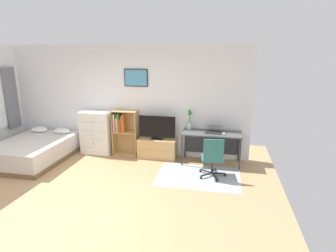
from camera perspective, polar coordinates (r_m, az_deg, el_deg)
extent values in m
plane|color=tan|center=(5.21, -18.08, -14.06)|extent=(7.20, 7.20, 0.00)
cube|color=white|center=(6.87, -8.94, 5.38)|extent=(6.12, 0.06, 2.70)
cube|color=black|center=(6.66, -6.77, 10.07)|extent=(0.59, 0.02, 0.42)
cube|color=#4C93B7|center=(6.64, -6.80, 10.06)|extent=(0.55, 0.01, 0.38)
cube|color=slate|center=(8.04, -30.15, 5.13)|extent=(0.05, 0.40, 1.54)
cube|color=#B2B7BC|center=(5.75, 6.42, -10.50)|extent=(1.70, 1.20, 0.01)
cube|color=brown|center=(7.28, -26.32, -6.09)|extent=(1.51, 1.98, 0.10)
cube|color=silver|center=(7.20, -26.54, -4.27)|extent=(1.47, 1.94, 0.39)
ellipsoid|color=white|center=(7.87, -25.49, -0.69)|extent=(0.45, 0.29, 0.14)
ellipsoid|color=white|center=(7.51, -21.50, -0.96)|extent=(0.45, 0.29, 0.14)
cube|color=white|center=(7.08, -14.75, -1.34)|extent=(0.76, 0.42, 1.09)
cube|color=silver|center=(7.03, -15.30, -5.19)|extent=(0.72, 0.01, 0.20)
sphere|color=#A59E8C|center=(7.02, -15.36, -5.23)|extent=(0.03, 0.03, 0.03)
cube|color=silver|center=(6.96, -15.42, -3.52)|extent=(0.72, 0.01, 0.20)
sphere|color=#A59E8C|center=(6.95, -15.48, -3.56)|extent=(0.03, 0.03, 0.03)
cube|color=silver|center=(6.90, -15.54, -1.82)|extent=(0.72, 0.01, 0.20)
sphere|color=#A59E8C|center=(6.89, -15.60, -1.85)|extent=(0.03, 0.03, 0.03)
cube|color=silver|center=(6.84, -15.67, -0.09)|extent=(0.72, 0.01, 0.20)
sphere|color=#A59E8C|center=(6.83, -15.73, -0.12)|extent=(0.03, 0.03, 0.03)
cube|color=silver|center=(6.79, -15.79, 1.67)|extent=(0.72, 0.01, 0.20)
sphere|color=#A59E8C|center=(6.78, -15.85, 1.64)|extent=(0.03, 0.03, 0.03)
cube|color=tan|center=(6.95, -11.30, -1.28)|extent=(0.02, 0.30, 1.13)
cube|color=tan|center=(6.74, -6.53, -1.59)|extent=(0.02, 0.30, 1.13)
cube|color=tan|center=(7.01, -8.78, -5.79)|extent=(0.63, 0.30, 0.02)
cube|color=tan|center=(6.83, -8.96, -1.25)|extent=(0.59, 0.30, 0.02)
cube|color=tan|center=(6.70, -9.14, 3.13)|extent=(0.59, 0.30, 0.02)
cube|color=tan|center=(6.97, -8.53, -1.11)|extent=(0.63, 0.01, 1.13)
cube|color=#8C388C|center=(6.84, -11.32, 0.47)|extent=(0.02, 0.19, 0.40)
cube|color=white|center=(6.84, -11.04, 0.68)|extent=(0.02, 0.24, 0.44)
cube|color=red|center=(6.83, -10.82, 0.12)|extent=(0.02, 0.20, 0.32)
cube|color=gold|center=(6.82, -10.53, 0.32)|extent=(0.03, 0.22, 0.36)
cube|color=#2D8C4C|center=(6.77, -10.28, 0.66)|extent=(0.04, 0.17, 0.46)
cube|color=red|center=(6.78, -9.93, 0.13)|extent=(0.03, 0.19, 0.34)
cube|color=red|center=(6.77, -9.56, 0.44)|extent=(0.04, 0.22, 0.41)
cube|color=orange|center=(6.74, -9.32, 0.59)|extent=(0.02, 0.20, 0.45)
cube|color=tan|center=(6.65, -2.24, -4.68)|extent=(0.93, 0.40, 0.48)
cube|color=tan|center=(6.46, -2.69, -5.27)|extent=(0.93, 0.01, 0.02)
cube|color=black|center=(6.55, -2.31, -2.69)|extent=(0.28, 0.16, 0.02)
cube|color=black|center=(6.54, -2.31, -2.40)|extent=(0.06, 0.04, 0.05)
cube|color=black|center=(6.47, -2.34, -0.12)|extent=(0.89, 0.02, 0.52)
cube|color=black|center=(6.45, -2.36, -0.14)|extent=(0.86, 0.01, 0.49)
cube|color=#4C4C4F|center=(6.23, 9.18, -1.50)|extent=(1.34, 0.59, 0.03)
cube|color=#2D2D30|center=(6.15, 2.93, -5.16)|extent=(0.03, 0.03, 0.71)
cube|color=#2D2D30|center=(6.10, 14.92, -5.84)|extent=(0.03, 0.03, 0.71)
cube|color=#2D2D30|center=(6.64, 3.66, -3.64)|extent=(0.03, 0.03, 0.71)
cube|color=#2D2D30|center=(6.59, 14.73, -4.25)|extent=(0.03, 0.03, 0.71)
cube|color=#2D2D30|center=(6.60, 9.19, -3.62)|extent=(1.28, 0.02, 0.50)
cylinder|color=#232326|center=(5.84, 11.95, -10.11)|extent=(0.05, 0.05, 0.05)
cube|color=#232326|center=(5.80, 10.58, -9.75)|extent=(0.28, 0.07, 0.02)
cylinder|color=#232326|center=(6.06, 9.81, -9.06)|extent=(0.05, 0.05, 0.05)
cube|color=#232326|center=(5.91, 9.51, -9.22)|extent=(0.08, 0.28, 0.02)
cylinder|color=#232326|center=(5.94, 6.85, -9.42)|extent=(0.05, 0.05, 0.05)
cube|color=#232326|center=(5.86, 8.01, -9.41)|extent=(0.26, 0.16, 0.02)
cylinder|color=#232326|center=(5.64, 6.96, -10.78)|extent=(0.05, 0.05, 0.05)
cube|color=#232326|center=(5.71, 8.10, -10.08)|extent=(0.22, 0.21, 0.02)
cylinder|color=#232326|center=(5.57, 10.28, -11.26)|extent=(0.05, 0.05, 0.05)
cube|color=#232326|center=(5.67, 9.73, -10.31)|extent=(0.15, 0.27, 0.02)
cylinder|color=#232326|center=(5.72, 9.25, -8.24)|extent=(0.04, 0.04, 0.30)
cube|color=#2D6B66|center=(5.66, 9.32, -6.70)|extent=(0.49, 0.49, 0.03)
cube|color=#2D6B66|center=(5.39, 9.59, -5.10)|extent=(0.40, 0.09, 0.45)
cube|color=#333338|center=(6.22, 9.53, -1.34)|extent=(0.39, 0.29, 0.01)
cube|color=black|center=(6.21, 9.53, -1.29)|extent=(0.36, 0.26, 0.00)
cube|color=#333338|center=(6.33, 9.79, 0.08)|extent=(0.39, 0.27, 0.07)
cube|color=black|center=(6.33, 9.78, 0.08)|extent=(0.37, 0.24, 0.06)
ellipsoid|color=silver|center=(6.14, 11.72, -1.57)|extent=(0.06, 0.10, 0.03)
cylinder|color=silver|center=(6.43, 4.54, 0.05)|extent=(0.09, 0.09, 0.16)
cylinder|color=#3D8438|center=(6.40, 4.74, 1.24)|extent=(0.01, 0.01, 0.34)
sphere|color=#308B2C|center=(6.36, 4.77, 2.73)|extent=(0.07, 0.07, 0.07)
cylinder|color=#3D8438|center=(6.42, 4.53, 1.17)|extent=(0.01, 0.01, 0.31)
sphere|color=#308B2C|center=(6.38, 4.56, 2.54)|extent=(0.07, 0.07, 0.07)
cylinder|color=#3D8438|center=(6.38, 4.51, 1.44)|extent=(0.01, 0.01, 0.39)
sphere|color=#308B2C|center=(6.34, 4.55, 3.17)|extent=(0.07, 0.07, 0.07)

